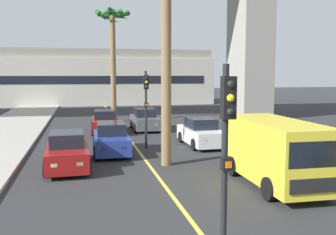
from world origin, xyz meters
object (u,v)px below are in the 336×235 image
at_px(car_queue_third, 201,133).
at_px(palm_tree_near_median, 166,2).
at_px(traffic_light_median_far, 146,99).
at_px(palm_tree_mid_median, 113,37).
at_px(traffic_light_median_near, 226,146).
at_px(delivery_van, 275,150).
at_px(car_queue_fourth, 105,122).
at_px(car_queue_fifth, 145,120).
at_px(car_queue_second, 111,139).
at_px(car_queue_front, 67,152).

distance_m(car_queue_third, palm_tree_near_median, 8.14).
relative_size(traffic_light_median_far, palm_tree_mid_median, 0.45).
distance_m(car_queue_third, traffic_light_median_near, 14.80).
distance_m(delivery_van, palm_tree_near_median, 7.66).
xyz_separation_m(car_queue_fourth, palm_tree_mid_median, (1.15, 6.28, 6.41)).
relative_size(delivery_van, traffic_light_median_near, 1.26).
bearing_deg(palm_tree_mid_median, car_queue_fourth, -100.40).
bearing_deg(car_queue_fifth, delivery_van, -81.19).
xyz_separation_m(car_queue_fifth, delivery_van, (2.32, -14.95, 0.57)).
height_order(car_queue_second, traffic_light_median_far, traffic_light_median_far).
bearing_deg(car_queue_front, car_queue_fifth, 64.49).
bearing_deg(car_queue_front, car_queue_fourth, 77.50).
xyz_separation_m(traffic_light_median_near, palm_tree_near_median, (1.06, 9.93, 4.33)).
xyz_separation_m(car_queue_second, car_queue_fourth, (0.11, 7.09, 0.00)).
bearing_deg(palm_tree_mid_median, traffic_light_median_near, -90.33).
relative_size(car_queue_third, car_queue_fifth, 1.00).
bearing_deg(traffic_light_median_far, palm_tree_mid_median, 93.07).
xyz_separation_m(car_queue_third, traffic_light_median_near, (-4.00, -14.11, 1.99)).
height_order(car_queue_front, traffic_light_median_near, traffic_light_median_near).
xyz_separation_m(car_queue_fifth, palm_tree_near_median, (-0.83, -11.00, 6.33)).
distance_m(car_queue_fifth, palm_tree_mid_median, 8.63).
bearing_deg(car_queue_front, car_queue_second, 53.28).
distance_m(car_queue_second, palm_tree_mid_median, 14.88).
bearing_deg(car_queue_fifth, car_queue_front, -115.51).
distance_m(car_queue_fifth, palm_tree_near_median, 12.72).
xyz_separation_m(car_queue_fourth, delivery_van, (5.21, -14.17, 0.57)).
xyz_separation_m(traffic_light_median_far, palm_tree_mid_median, (-0.68, 12.61, 4.42)).
relative_size(car_queue_front, car_queue_fourth, 1.00).
xyz_separation_m(car_queue_third, palm_tree_near_median, (-2.94, -4.18, 6.33)).
height_order(delivery_van, traffic_light_median_near, traffic_light_median_near).
relative_size(car_queue_fifth, palm_tree_near_median, 0.46).
relative_size(delivery_van, palm_tree_mid_median, 0.56).
bearing_deg(car_queue_fifth, car_queue_fourth, -164.99).
bearing_deg(car_queue_second, car_queue_fifth, 69.11).
height_order(traffic_light_median_near, palm_tree_mid_median, palm_tree_mid_median).
distance_m(car_queue_fifth, delivery_van, 15.13).
relative_size(car_queue_third, palm_tree_near_median, 0.47).
relative_size(palm_tree_near_median, palm_tree_mid_median, 0.94).
bearing_deg(traffic_light_median_far, car_queue_fifth, 81.45).
height_order(car_queue_third, car_queue_fifth, same).
distance_m(car_queue_fourth, traffic_light_median_near, 20.27).
bearing_deg(car_queue_front, delivery_van, -30.02).
bearing_deg(traffic_light_median_near, car_queue_front, 107.28).
relative_size(car_queue_second, traffic_light_median_near, 0.99).
height_order(car_queue_fifth, traffic_light_median_far, traffic_light_median_far).
distance_m(car_queue_front, car_queue_fourth, 10.13).
bearing_deg(palm_tree_mid_median, traffic_light_median_far, -86.93).
bearing_deg(car_queue_second, palm_tree_near_median, -55.31).
relative_size(car_queue_fourth, traffic_light_median_far, 0.99).
xyz_separation_m(car_queue_front, car_queue_third, (7.20, 3.85, 0.00)).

